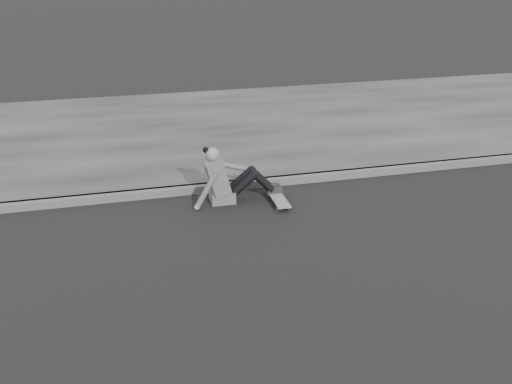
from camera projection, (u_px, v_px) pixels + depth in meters
ground at (476, 246)px, 7.34m from camera, size 80.00×80.00×0.00m
curb at (387, 170)px, 9.61m from camera, size 24.00×0.16×0.12m
sidewalk at (324, 120)px, 12.29m from camera, size 24.00×6.00×0.12m
skateboard at (278, 198)px, 8.54m from camera, size 0.20×0.78×0.09m
seated_woman at (226, 179)px, 8.48m from camera, size 1.38×0.46×0.88m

